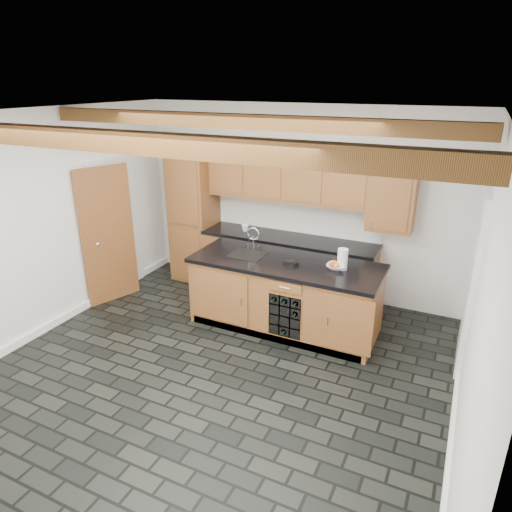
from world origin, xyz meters
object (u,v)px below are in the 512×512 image
Objects in this scene: fruit_bowl at (336,267)px; paper_towel at (343,259)px; island at (285,295)px; kitchen_scale at (291,263)px.

fruit_bowl is 0.12m from paper_towel.
fruit_bowl reaches higher than island.
island is 10.65× the size of fruit_bowl.
island is 0.50m from kitchen_scale.
island is 0.81m from fruit_bowl.
island is at bearing 168.46° from kitchen_scale.
kitchen_scale is 0.56m from fruit_bowl.
kitchen_scale is at bearing -168.44° from fruit_bowl.
island is 12.07× the size of kitchen_scale.
paper_towel is at bearing 33.04° from kitchen_scale.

